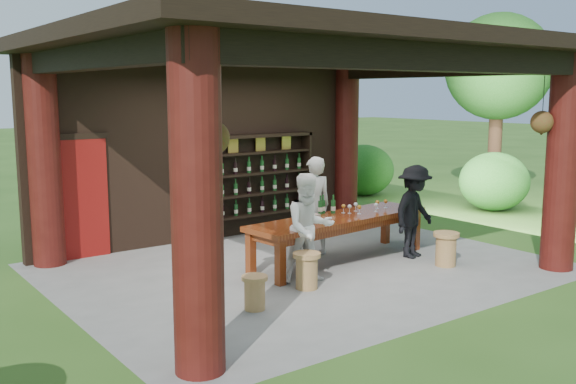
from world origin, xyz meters
TOP-DOWN VIEW (x-y plane):
  - ground at (0.00, 0.00)m, footprint 90.00×90.00m
  - pavilion at (-0.01, 0.43)m, footprint 7.50×6.00m
  - wine_shelf at (0.89, 2.45)m, footprint 2.20×0.34m
  - tasting_table at (0.69, -0.07)m, footprint 3.45×1.19m
  - stool_near_left at (-0.64, -0.90)m, footprint 0.39×0.39m
  - stool_near_right at (1.88, -1.27)m, footprint 0.41×0.41m
  - stool_far_left at (-1.71, -1.20)m, footprint 0.33×0.33m
  - host at (0.66, 0.55)m, footprint 0.68×0.53m
  - guest_woman at (-0.40, -0.65)m, footprint 0.89×0.77m
  - guest_man at (1.87, -0.59)m, footprint 1.11×0.79m
  - table_bottles at (0.66, 0.25)m, footprint 0.30×0.17m
  - table_glasses at (1.30, 0.01)m, footprint 0.97×0.31m
  - napkin_basket at (-0.05, -0.24)m, footprint 0.28×0.20m
  - shrubs at (2.42, 1.40)m, footprint 14.95×8.41m
  - trees at (3.00, 0.95)m, footprint 21.27×10.63m

SIDE VIEW (x-z plane):
  - ground at x=0.00m, z-range 0.00..0.00m
  - stool_far_left at x=-1.71m, z-range 0.01..0.45m
  - stool_near_left at x=-0.64m, z-range 0.02..0.53m
  - stool_near_right at x=1.88m, z-range 0.02..0.55m
  - shrubs at x=2.42m, z-range -0.15..1.21m
  - tasting_table at x=0.69m, z-range 0.26..1.01m
  - guest_man at x=1.87m, z-range 0.00..1.55m
  - guest_woman at x=-0.40m, z-range 0.00..1.59m
  - napkin_basket at x=-0.05m, z-range 0.75..0.89m
  - table_glasses at x=1.30m, z-range 0.75..0.90m
  - host at x=0.66m, z-range 0.00..1.67m
  - table_bottles at x=0.66m, z-range 0.75..1.06m
  - wine_shelf at x=0.89m, z-range 0.01..1.95m
  - pavilion at x=-0.01m, z-range 0.33..3.93m
  - trees at x=3.00m, z-range 0.97..5.77m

